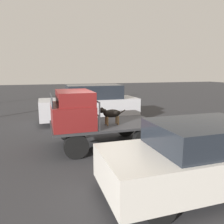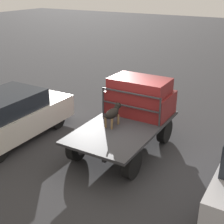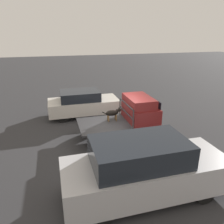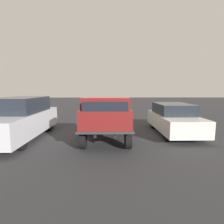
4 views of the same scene
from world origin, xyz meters
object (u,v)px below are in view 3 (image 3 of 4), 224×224
at_px(dog, 113,113).
at_px(parked_sedan, 83,103).
at_px(flatbed_truck, 117,127).
at_px(parked_pickup_far, 144,169).

bearing_deg(dog, parked_sedan, 126.60).
relative_size(flatbed_truck, parked_sedan, 0.88).
xyz_separation_m(flatbed_truck, parked_pickup_far, (-0.36, -4.02, 0.35)).
bearing_deg(dog, parked_pickup_far, -73.70).
bearing_deg(parked_pickup_far, parked_sedan, 88.17).
height_order(flatbed_truck, dog, dog).
xyz_separation_m(dog, parked_sedan, (-1.02, 3.25, -0.44)).
distance_m(dog, parked_pickup_far, 4.31).
relative_size(flatbed_truck, parked_pickup_far, 0.72).
xyz_separation_m(flatbed_truck, parked_sedan, (-1.16, 3.53, 0.19)).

